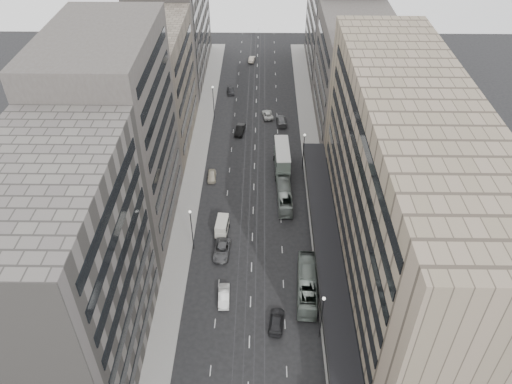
# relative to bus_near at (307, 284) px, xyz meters

# --- Properties ---
(ground) EXTENTS (220.00, 220.00, 0.00)m
(ground) POSITION_rel_bus_near_xyz_m (-8.45, -3.03, -1.65)
(ground) COLOR black
(ground) RESTS_ON ground
(sidewalk_right) EXTENTS (4.00, 125.00, 0.15)m
(sidewalk_right) POSITION_rel_bus_near_xyz_m (3.55, 34.47, -1.58)
(sidewalk_right) COLOR gray
(sidewalk_right) RESTS_ON ground
(sidewalk_left) EXTENTS (4.00, 125.00, 0.15)m
(sidewalk_left) POSITION_rel_bus_near_xyz_m (-20.45, 34.47, -1.58)
(sidewalk_left) COLOR gray
(sidewalk_left) RESTS_ON ground
(department_store) EXTENTS (19.20, 60.00, 30.00)m
(department_store) POSITION_rel_bus_near_xyz_m (13.01, 4.97, 13.30)
(department_store) COLOR gray
(department_store) RESTS_ON ground
(building_right_mid) EXTENTS (15.00, 28.00, 24.00)m
(building_right_mid) POSITION_rel_bus_near_xyz_m (13.05, 48.97, 10.35)
(building_right_mid) COLOR #48423E
(building_right_mid) RESTS_ON ground
(building_right_far) EXTENTS (15.00, 32.00, 28.00)m
(building_right_far) POSITION_rel_bus_near_xyz_m (13.05, 78.97, 12.35)
(building_right_far) COLOR #65615B
(building_right_far) RESTS_ON ground
(building_left_a) EXTENTS (15.00, 28.00, 30.00)m
(building_left_a) POSITION_rel_bus_near_xyz_m (-29.95, -11.03, 13.35)
(building_left_a) COLOR #65615B
(building_left_a) RESTS_ON ground
(building_left_b) EXTENTS (15.00, 26.00, 34.00)m
(building_left_b) POSITION_rel_bus_near_xyz_m (-29.95, 15.97, 15.35)
(building_left_b) COLOR #48423E
(building_left_b) RESTS_ON ground
(building_left_c) EXTENTS (15.00, 28.00, 25.00)m
(building_left_c) POSITION_rel_bus_near_xyz_m (-29.95, 42.97, 10.85)
(building_left_c) COLOR gray
(building_left_c) RESTS_ON ground
(building_left_d) EXTENTS (15.00, 38.00, 28.00)m
(building_left_d) POSITION_rel_bus_near_xyz_m (-29.95, 75.97, 12.35)
(building_left_d) COLOR #65615B
(building_left_d) RESTS_ON ground
(lamp_right_near) EXTENTS (0.44, 0.44, 8.32)m
(lamp_right_near) POSITION_rel_bus_near_xyz_m (1.25, -8.03, 3.55)
(lamp_right_near) COLOR #262628
(lamp_right_near) RESTS_ON ground
(lamp_right_far) EXTENTS (0.44, 0.44, 8.32)m
(lamp_right_far) POSITION_rel_bus_near_xyz_m (1.25, 31.97, 3.55)
(lamp_right_far) COLOR #262628
(lamp_right_far) RESTS_ON ground
(lamp_left_near) EXTENTS (0.44, 0.44, 8.32)m
(lamp_left_near) POSITION_rel_bus_near_xyz_m (-18.15, 8.97, 3.55)
(lamp_left_near) COLOR #262628
(lamp_left_near) RESTS_ON ground
(lamp_left_far) EXTENTS (0.44, 0.44, 8.32)m
(lamp_left_far) POSITION_rel_bus_near_xyz_m (-18.15, 51.97, 3.55)
(lamp_left_far) COLOR #262628
(lamp_left_far) RESTS_ON ground
(bus_near) EXTENTS (3.49, 12.00, 3.30)m
(bus_near) POSITION_rel_bus_near_xyz_m (0.00, 0.00, 0.00)
(bus_near) COLOR gray
(bus_near) RESTS_ON ground
(bus_far) EXTENTS (2.65, 10.47, 2.90)m
(bus_far) POSITION_rel_bus_near_xyz_m (-2.71, 21.47, -0.20)
(bus_far) COLOR gray
(bus_far) RESTS_ON ground
(double_decker) EXTENTS (3.26, 9.85, 5.34)m
(double_decker) POSITION_rel_bus_near_xyz_m (-2.93, 31.49, 1.23)
(double_decker) COLOR slate
(double_decker) RESTS_ON ground
(panel_van) EXTENTS (2.37, 4.37, 2.66)m
(panel_van) POSITION_rel_bus_near_xyz_m (-13.66, 13.04, -0.18)
(panel_van) COLOR silver
(panel_van) RESTS_ON ground
(sedan_1) EXTENTS (1.80, 4.68, 1.52)m
(sedan_1) POSITION_rel_bus_near_xyz_m (-12.42, -1.67, -0.89)
(sedan_1) COLOR white
(sedan_1) RESTS_ON ground
(sedan_2) EXTENTS (2.85, 5.66, 1.54)m
(sedan_2) POSITION_rel_bus_near_xyz_m (-13.38, 7.92, -0.88)
(sedan_2) COLOR #565658
(sedan_2) RESTS_ON ground
(sedan_3) EXTENTS (2.68, 5.33, 1.48)m
(sedan_3) POSITION_rel_bus_near_xyz_m (-4.67, -6.08, -0.91)
(sedan_3) COLOR black
(sedan_3) RESTS_ON ground
(sedan_4) EXTENTS (1.74, 4.09, 1.38)m
(sedan_4) POSITION_rel_bus_near_xyz_m (-16.75, 28.47, -0.96)
(sedan_4) COLOR beige
(sedan_4) RESTS_ON ground
(sedan_5) EXTENTS (2.39, 5.14, 1.63)m
(sedan_5) POSITION_rel_bus_near_xyz_m (-11.89, 45.76, -0.83)
(sedan_5) COLOR black
(sedan_5) RESTS_ON ground
(sedan_6) EXTENTS (2.85, 5.06, 1.33)m
(sedan_6) POSITION_rel_bus_near_xyz_m (-5.66, 53.02, -0.98)
(sedan_6) COLOR silver
(sedan_6) RESTS_ON ground
(sedan_7) EXTENTS (2.66, 5.61, 1.58)m
(sedan_7) POSITION_rel_bus_near_xyz_m (-2.54, 49.94, -0.86)
(sedan_7) COLOR #59595B
(sedan_7) RESTS_ON ground
(sedan_8) EXTENTS (2.05, 4.29, 1.41)m
(sedan_8) POSITION_rel_bus_near_xyz_m (-15.00, 65.06, -0.94)
(sedan_8) COLOR #29292C
(sedan_8) RESTS_ON ground
(sedan_9) EXTENTS (2.00, 4.41, 1.40)m
(sedan_9) POSITION_rel_bus_near_xyz_m (-10.04, 84.57, -0.95)
(sedan_9) COLOR #BAAE9A
(sedan_9) RESTS_ON ground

